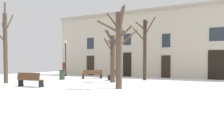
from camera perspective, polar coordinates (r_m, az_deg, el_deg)
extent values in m
plane|color=white|center=(15.53, -3.08, -3.83)|extent=(34.70, 34.70, 0.00)
cube|color=#BCB29E|center=(23.81, 8.31, 6.72)|extent=(21.69, 0.40, 7.05)
cube|color=#A09786|center=(24.06, 8.15, 14.56)|extent=(21.69, 0.30, 0.24)
cube|color=black|center=(26.49, -5.46, 1.12)|extent=(1.00, 0.08, 2.28)
cube|color=#262D38|center=(26.57, -5.48, 6.70)|extent=(0.90, 0.06, 1.28)
cube|color=black|center=(24.24, 3.84, 1.37)|extent=(0.94, 0.08, 2.57)
cube|color=#262D38|center=(24.35, 3.85, 7.69)|extent=(0.85, 0.06, 1.18)
cube|color=black|center=(22.87, 13.41, 0.82)|extent=(0.90, 0.08, 2.21)
cube|color=#262D38|center=(22.96, 13.47, 7.23)|extent=(0.81, 0.06, 1.32)
cube|color=black|center=(22.18, 24.82, 1.19)|extent=(1.39, 0.08, 2.64)
cube|color=#262D38|center=(22.31, 24.93, 8.18)|extent=(1.26, 0.06, 1.19)
cylinder|color=#382B1E|center=(19.74, 8.27, 4.96)|extent=(0.30, 0.30, 5.18)
cylinder|color=#382B1E|center=(19.59, 9.54, 10.83)|extent=(1.12, 0.50, 1.46)
cylinder|color=#382B1E|center=(19.67, 7.17, 10.99)|extent=(0.65, 0.89, 0.67)
cylinder|color=#382B1E|center=(20.00, 6.79, 8.89)|extent=(1.15, 0.18, 1.19)
cylinder|color=#382B1E|center=(19.69, 8.60, 10.68)|extent=(0.47, 0.50, 0.93)
cylinder|color=#4C3D2D|center=(18.63, -25.29, 4.92)|extent=(0.30, 0.30, 5.17)
cylinder|color=#4C3D2D|center=(19.16, -24.52, 10.62)|extent=(0.30, 0.95, 1.50)
cylinder|color=#4C3D2D|center=(19.47, -25.67, 9.19)|extent=(1.34, 0.78, 1.25)
cylinder|color=#4C3D2D|center=(18.33, -25.41, 12.90)|extent=(1.11, 0.87, 1.26)
cylinder|color=#423326|center=(17.46, 0.13, 2.76)|extent=(0.36, 0.36, 3.61)
cylinder|color=#423326|center=(17.89, -0.42, 6.65)|extent=(0.77, 0.63, 0.66)
cylinder|color=#423326|center=(17.82, -0.55, 8.58)|extent=(0.71, 0.35, 1.04)
cylinder|color=#423326|center=(16.86, 0.27, 4.51)|extent=(0.75, 1.14, 0.69)
cylinder|color=#423326|center=(16.70, -0.82, 6.10)|extent=(0.38, 1.75, 0.95)
cylinder|color=#423326|center=(17.63, -0.80, 8.61)|extent=(0.69, 0.32, 0.99)
cylinder|color=#423326|center=(17.39, 1.57, 8.25)|extent=(1.04, 0.23, 1.12)
cylinder|color=#423326|center=(17.92, 1.08, 7.66)|extent=(0.34, 1.07, 1.65)
cylinder|color=#4C3D2D|center=(13.41, 1.72, 4.87)|extent=(0.38, 0.38, 4.51)
cylinder|color=#4C3D2D|center=(13.20, 3.33, 9.45)|extent=(1.01, 0.34, 0.74)
cylinder|color=#4C3D2D|center=(13.45, -1.00, 10.90)|extent=(1.14, 0.88, 0.75)
cylinder|color=#4C3D2D|center=(13.76, 4.06, 8.04)|extent=(0.86, 1.10, 1.08)
cylinder|color=#4C3D2D|center=(13.99, 2.19, 14.02)|extent=(0.18, 0.73, 0.94)
cylinder|color=#4C3D2D|center=(13.18, 2.39, 12.31)|extent=(0.82, 0.81, 1.60)
cylinder|color=#4C3D2D|center=(13.63, 0.23, 12.20)|extent=(0.76, 0.39, 1.01)
cylinder|color=black|center=(25.98, -11.61, 2.61)|extent=(0.10, 0.10, 3.69)
cylinder|color=black|center=(26.02, -11.58, -1.23)|extent=(0.22, 0.22, 0.20)
cube|color=beige|center=(26.08, -11.65, 7.06)|extent=(0.24, 0.24, 0.36)
cone|color=black|center=(26.09, -11.65, 7.46)|extent=(0.30, 0.30, 0.14)
cylinder|color=#2D3D2D|center=(20.63, -12.47, -1.26)|extent=(0.48, 0.48, 0.82)
torus|color=black|center=(20.61, -12.48, -0.08)|extent=(0.50, 0.50, 0.04)
cube|color=#51331E|center=(15.41, -19.82, -2.36)|extent=(1.78, 0.65, 0.05)
cube|color=#51331E|center=(15.23, -20.34, -1.46)|extent=(1.74, 0.32, 0.43)
cube|color=black|center=(14.91, -17.45, -3.33)|extent=(0.11, 0.41, 0.44)
torus|color=black|center=(15.06, -17.03, -3.80)|extent=(0.17, 0.05, 0.17)
cube|color=black|center=(15.96, -22.01, -3.03)|extent=(0.11, 0.41, 0.44)
torus|color=black|center=(16.10, -21.57, -3.48)|extent=(0.17, 0.05, 0.17)
cube|color=#51331E|center=(19.18, 0.61, -1.39)|extent=(1.56, 1.13, 0.05)
cube|color=#51331E|center=(19.28, 1.12, -0.63)|extent=(1.38, 0.81, 0.42)
cube|color=black|center=(19.78, -0.53, -1.91)|extent=(0.25, 0.38, 0.43)
torus|color=black|center=(19.69, -0.95, -2.32)|extent=(0.16, 0.11, 0.17)
cube|color=black|center=(18.61, 1.83, -2.16)|extent=(0.25, 0.38, 0.43)
torus|color=black|center=(18.52, 1.38, -2.61)|extent=(0.16, 0.11, 0.17)
cube|color=#51331E|center=(21.36, -5.02, -1.03)|extent=(1.53, 1.74, 0.05)
cube|color=#51331E|center=(21.16, -4.85, -0.47)|extent=(1.25, 1.51, 0.35)
cube|color=black|center=(21.66, -2.80, -1.55)|extent=(0.35, 0.30, 0.43)
torus|color=black|center=(21.83, -2.96, -1.89)|extent=(0.13, 0.15, 0.17)
cube|color=black|center=(21.11, -7.29, -1.67)|extent=(0.35, 0.30, 0.43)
torus|color=black|center=(21.29, -7.41, -2.01)|extent=(0.13, 0.15, 0.17)
cylinder|color=#350F0F|center=(24.19, -12.09, -0.73)|extent=(0.14, 0.14, 0.84)
cylinder|color=#350F0F|center=(24.02, -12.03, -0.75)|extent=(0.14, 0.14, 0.84)
cube|color=#591919|center=(24.08, -12.07, 1.03)|extent=(0.43, 0.42, 0.65)
sphere|color=#9E755B|center=(24.08, -12.08, 2.15)|extent=(0.23, 0.23, 0.23)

